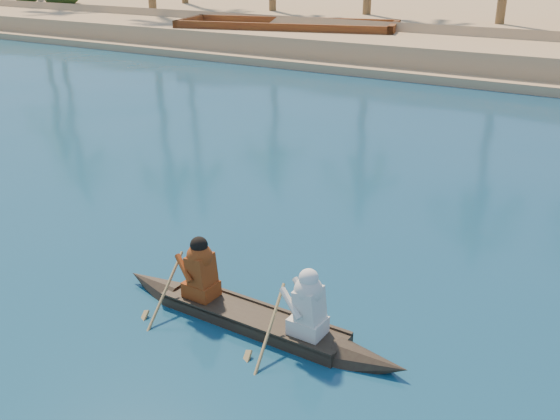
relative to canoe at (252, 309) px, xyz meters
The scene contains 2 objects.
canoe is the anchor object (origin of this frame).
barge_left 27.76m from the canoe, 120.14° to the left, with size 12.57×7.17×1.99m.
Camera 1 is at (-2.34, -3.45, 5.04)m, focal length 40.00 mm.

